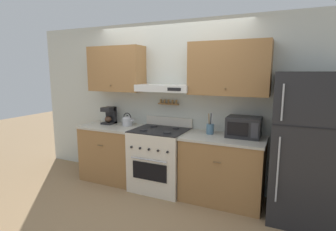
# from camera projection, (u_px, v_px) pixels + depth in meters

# --- Properties ---
(ground_plane) EXTENTS (16.00, 16.00, 0.00)m
(ground_plane) POSITION_uv_depth(u_px,v_px,m) (151.00, 196.00, 3.79)
(ground_plane) COLOR #937551
(wall_back) EXTENTS (5.20, 0.46, 2.55)m
(wall_back) POSITION_uv_depth(u_px,v_px,m) (171.00, 93.00, 4.11)
(wall_back) COLOR silver
(wall_back) RESTS_ON ground_plane
(counter_left) EXTENTS (0.97, 0.68, 0.90)m
(counter_left) POSITION_uv_depth(u_px,v_px,m) (114.00, 152.00, 4.39)
(counter_left) COLOR olive
(counter_left) RESTS_ON ground_plane
(counter_right) EXTENTS (1.11, 0.68, 0.90)m
(counter_right) POSITION_uv_depth(u_px,v_px,m) (223.00, 169.00, 3.63)
(counter_right) COLOR olive
(counter_right) RESTS_ON ground_plane
(stove_range) EXTENTS (0.79, 0.72, 1.06)m
(stove_range) POSITION_uv_depth(u_px,v_px,m) (160.00, 159.00, 4.00)
(stove_range) COLOR beige
(stove_range) RESTS_ON ground_plane
(refrigerator) EXTENTS (0.77, 0.78, 1.78)m
(refrigerator) POSITION_uv_depth(u_px,v_px,m) (307.00, 148.00, 3.09)
(refrigerator) COLOR #232326
(refrigerator) RESTS_ON ground_plane
(tea_kettle) EXTENTS (0.21, 0.16, 0.21)m
(tea_kettle) POSITION_uv_depth(u_px,v_px,m) (127.00, 121.00, 4.29)
(tea_kettle) COLOR #B7B7BC
(tea_kettle) RESTS_ON counter_left
(coffee_maker) EXTENTS (0.18, 0.23, 0.29)m
(coffee_maker) POSITION_uv_depth(u_px,v_px,m) (110.00, 115.00, 4.46)
(coffee_maker) COLOR black
(coffee_maker) RESTS_ON counter_left
(microwave) EXTENTS (0.44, 0.35, 0.28)m
(microwave) POSITION_uv_depth(u_px,v_px,m) (244.00, 127.00, 3.54)
(microwave) COLOR #232326
(microwave) RESTS_ON counter_right
(utensil_crock) EXTENTS (0.11, 0.11, 0.30)m
(utensil_crock) POSITION_uv_depth(u_px,v_px,m) (210.00, 128.00, 3.72)
(utensil_crock) COLOR slate
(utensil_crock) RESTS_ON counter_right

